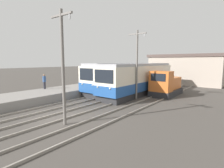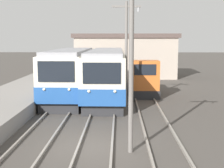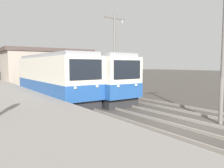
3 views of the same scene
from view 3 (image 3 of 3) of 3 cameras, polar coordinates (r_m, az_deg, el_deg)
The scene contains 10 objects.
ground_plane at distance 11.43m, azimuth 19.77°, elevation -10.52°, with size 200.00×200.00×0.00m, color #47423D.
platform_left at distance 7.35m, azimuth -10.66°, elevation -15.58°, with size 4.50×54.00×0.86m, color gray.
track_left at distance 9.48m, azimuth 10.45°, elevation -13.10°, with size 1.54×60.00×0.14m.
track_center at distance 11.57m, azimuth 20.36°, elevation -9.99°, with size 1.54×60.00×0.14m.
commuter_train_left at distance 18.91m, azimuth -15.07°, elevation 1.16°, with size 2.84×11.66×3.86m.
commuter_train_center at distance 20.57m, azimuth -8.30°, elevation 1.54°, with size 2.84×14.02×3.82m.
shunting_locomotive at distance 22.96m, azimuth -2.73°, elevation 0.54°, with size 2.40×5.31×3.00m.
catenary_mast_near at distance 12.23m, azimuth 27.16°, elevation 8.81°, with size 2.00×0.20×7.21m.
catenary_mast_mid at distance 18.43m, azimuth 0.69°, elevation 7.91°, with size 2.00×0.20×7.21m.
station_building at distance 34.11m, azimuth -16.32°, elevation 4.29°, with size 12.60×6.30×5.31m.
Camera 3 is at (-9.07, -6.28, 3.01)m, focal length 35.00 mm.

